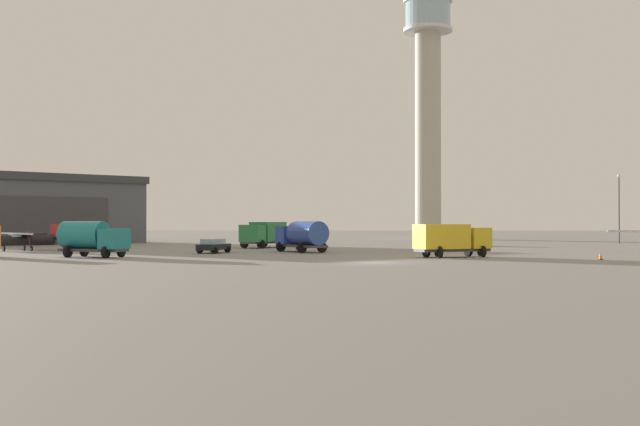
% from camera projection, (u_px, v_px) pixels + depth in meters
% --- Properties ---
extents(ground_plane, '(400.00, 400.00, 0.00)m').
position_uv_depth(ground_plane, '(374.00, 263.00, 56.99)').
color(ground_plane, gray).
extents(control_tower, '(8.38, 8.38, 45.22)m').
position_uv_depth(control_tower, '(428.00, 96.00, 133.79)').
color(control_tower, '#B2AD9E').
rests_on(control_tower, ground_plane).
extents(hangar, '(31.10, 30.86, 9.26)m').
position_uv_depth(hangar, '(31.00, 209.00, 106.43)').
color(hangar, '#4C5159').
rests_on(hangar, ground_plane).
extents(airplane_black, '(7.35, 7.62, 2.73)m').
position_uv_depth(airplane_black, '(27.00, 238.00, 79.50)').
color(airplane_black, black).
rests_on(airplane_black, ground_plane).
extents(truck_fuel_tanker_teal, '(6.13, 4.24, 3.04)m').
position_uv_depth(truck_fuel_tanker_teal, '(92.00, 238.00, 65.42)').
color(truck_fuel_tanker_teal, '#38383D').
rests_on(truck_fuel_tanker_teal, ground_plane).
extents(truck_box_green, '(4.99, 6.71, 2.95)m').
position_uv_depth(truck_box_green, '(264.00, 233.00, 88.96)').
color(truck_box_green, '#38383D').
rests_on(truck_box_green, ground_plane).
extents(truck_box_yellow, '(6.74, 4.73, 2.79)m').
position_uv_depth(truck_box_yellow, '(451.00, 239.00, 65.27)').
color(truck_box_yellow, '#38383D').
rests_on(truck_box_yellow, ground_plane).
extents(truck_fuel_tanker_blue, '(5.62, 6.74, 3.04)m').
position_uv_depth(truck_fuel_tanker_blue, '(303.00, 235.00, 76.35)').
color(truck_fuel_tanker_blue, '#38383D').
rests_on(truck_fuel_tanker_blue, ground_plane).
extents(car_black, '(2.92, 4.47, 1.37)m').
position_uv_depth(car_black, '(214.00, 245.00, 73.97)').
color(car_black, black).
rests_on(car_black, ground_plane).
extents(car_red, '(4.39, 2.95, 1.37)m').
position_uv_depth(car_red, '(475.00, 240.00, 95.42)').
color(car_red, red).
rests_on(car_red, ground_plane).
extents(light_post_north, '(0.44, 0.44, 9.51)m').
position_uv_depth(light_post_north, '(619.00, 203.00, 107.07)').
color(light_post_north, '#38383D').
rests_on(light_post_north, ground_plane).
extents(traffic_cone_near_left, '(0.36, 0.36, 0.64)m').
position_uv_depth(traffic_cone_near_left, '(601.00, 256.00, 61.20)').
color(traffic_cone_near_left, black).
rests_on(traffic_cone_near_left, ground_plane).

